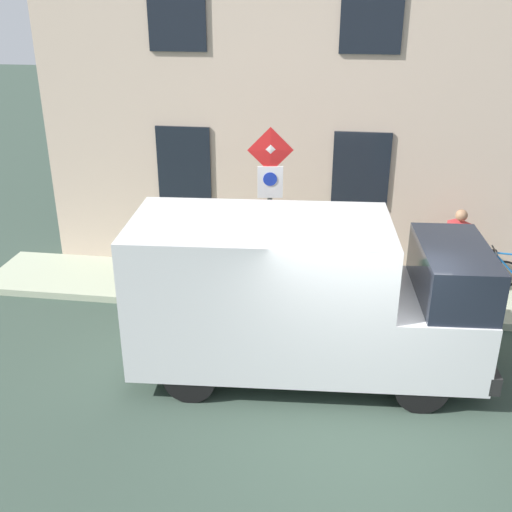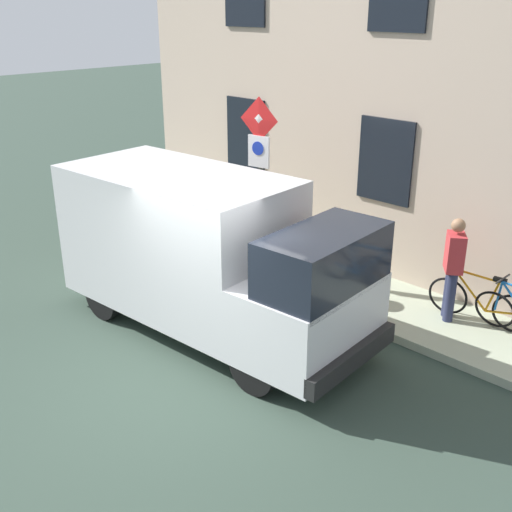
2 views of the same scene
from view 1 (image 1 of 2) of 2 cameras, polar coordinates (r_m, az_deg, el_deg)
name	(u,v)px [view 1 (image 1 of 2)]	position (r m, az deg, el deg)	size (l,w,h in m)	color
ground_plane	(354,430)	(8.85, 9.16, -15.77)	(80.00, 80.00, 0.00)	#304036
sidewalk_slab	(353,294)	(12.15, 9.10, -3.54)	(1.82, 14.86, 0.14)	#9EA78C
building_facade	(365,99)	(12.23, 10.18, 14.27)	(0.75, 12.86, 7.27)	#BCA591
sign_post_stacked	(270,193)	(10.71, 1.32, 5.87)	(0.18, 0.56, 3.20)	#474C47
delivery_van	(300,295)	(9.25, 4.10, -3.66)	(2.36, 5.45, 2.50)	silver
bicycle_orange	(474,273)	(12.57, 19.72, -1.53)	(0.46, 1.71, 0.89)	black
pedestrian	(457,249)	(12.09, 18.24, 0.60)	(0.48, 0.45, 1.72)	#262B47
litter_bin	(356,283)	(11.42, 9.36, -2.51)	(0.44, 0.44, 0.90)	#2D5133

